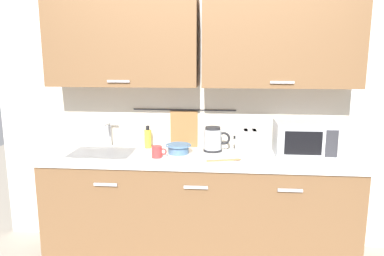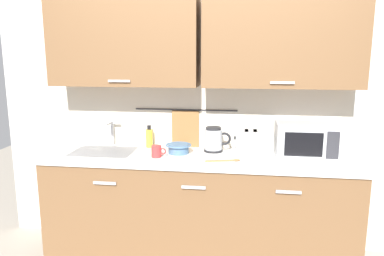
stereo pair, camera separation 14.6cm
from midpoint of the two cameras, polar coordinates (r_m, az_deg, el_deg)
name	(u,v)px [view 2 (the right image)]	position (r m, az deg, el deg)	size (l,w,h in m)	color
counter_unit	(197,206)	(3.20, 2.14, -11.85)	(2.53, 0.64, 0.90)	brown
back_wall_assembly	(202,77)	(3.18, 2.89, 7.80)	(3.70, 0.41, 2.50)	silver
sink_faucet	(111,130)	(3.41, -10.96, -0.27)	(0.09, 0.17, 0.22)	#B2B5BA
microwave	(305,140)	(3.17, 18.07, -1.68)	(0.46, 0.35, 0.27)	silver
electric_kettle	(214,140)	(3.17, 4.67, -1.78)	(0.23, 0.16, 0.21)	black
dish_soap_bottle	(149,138)	(3.31, -5.26, -1.47)	(0.06, 0.06, 0.20)	yellow
mug_near_sink	(157,151)	(3.00, -3.99, -3.56)	(0.12, 0.08, 0.09)	red
mixing_bowl	(179,148)	(3.11, -0.71, -3.06)	(0.21, 0.21, 0.08)	#4C7093
toaster	(250,142)	(3.16, 10.20, -2.06)	(0.26, 0.17, 0.19)	#B7BABF
wooden_spoon	(227,160)	(2.91, 6.82, -4.93)	(0.27, 0.10, 0.01)	#9E7042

